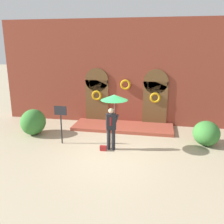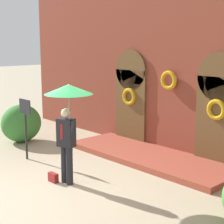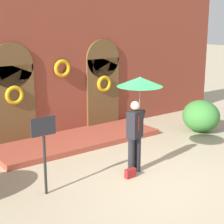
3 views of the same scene
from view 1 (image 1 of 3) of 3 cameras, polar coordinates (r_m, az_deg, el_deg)
The scene contains 7 objects.
ground_plane at distance 10.43m, azimuth -0.01°, elevation -9.12°, with size 80.00×80.00×0.00m, color tan.
building_facade at distance 13.69m, azimuth 3.30°, elevation 8.43°, with size 14.00×2.30×5.60m.
person_with_umbrella at distance 10.04m, azimuth 0.32°, elevation 1.48°, with size 1.10×1.10×2.36m.
handbag at distance 10.51m, azimuth -2.01°, elevation -8.27°, with size 0.28×0.12×0.22m, color maroon.
sign_post at distance 11.14m, azimuth -11.62°, elevation -1.44°, with size 0.56×0.06×1.72m.
shrub_left at distance 12.79m, azimuth -17.56°, elevation -2.19°, with size 1.17×1.36×1.25m, color #387A33.
shrub_right at distance 11.69m, azimuth 20.75°, elevation -4.57°, with size 1.15×1.29×1.07m, color #387A33.
Camera 1 is at (1.79, -9.32, 4.31)m, focal length 40.00 mm.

